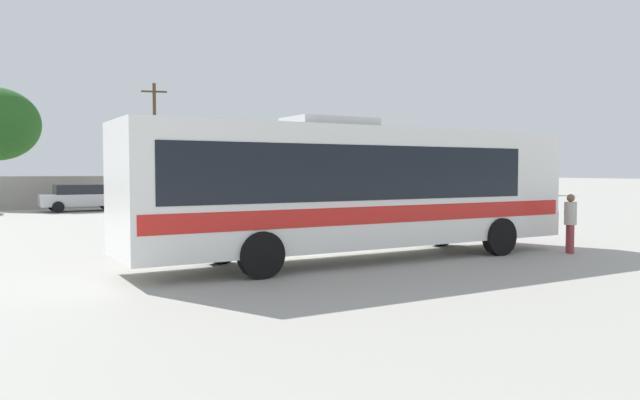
% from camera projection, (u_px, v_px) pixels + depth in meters
% --- Properties ---
extents(ground_plane, '(300.00, 300.00, 0.00)m').
position_uv_depth(ground_plane, '(190.00, 228.00, 24.98)').
color(ground_plane, '#A3A099').
extents(perimeter_wall, '(80.00, 0.30, 2.00)m').
position_uv_depth(perimeter_wall, '(119.00, 191.00, 39.18)').
color(perimeter_wall, '#9E998C').
rests_on(perimeter_wall, ground_plane).
extents(coach_bus_white_red, '(12.55, 3.05, 3.68)m').
position_uv_depth(coach_bus_white_red, '(356.00, 186.00, 15.89)').
color(coach_bus_white_red, white).
rests_on(coach_bus_white_red, ground_plane).
extents(attendant_by_bus_door, '(0.44, 0.44, 1.69)m').
position_uv_depth(attendant_by_bus_door, '(570.00, 220.00, 17.27)').
color(attendant_by_bus_door, '#99383D').
rests_on(attendant_by_bus_door, ground_plane).
extents(parked_car_second_silver, '(4.66, 2.14, 1.54)m').
position_uv_depth(parked_car_second_silver, '(81.00, 197.00, 35.10)').
color(parked_car_second_silver, '#B7BABF').
rests_on(parked_car_second_silver, ground_plane).
extents(parked_car_third_red, '(4.27, 2.16, 1.45)m').
position_uv_depth(parked_car_third_red, '(173.00, 196.00, 37.93)').
color(parked_car_third_red, red).
rests_on(parked_car_third_red, ground_plane).
extents(utility_pole_near, '(1.77, 0.58, 8.62)m').
position_uv_depth(utility_pole_near, '(155.00, 141.00, 43.99)').
color(utility_pole_near, '#4C3823').
rests_on(utility_pole_near, ground_plane).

